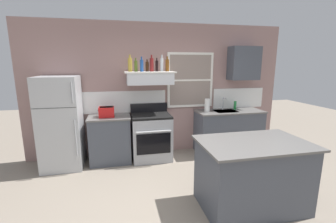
% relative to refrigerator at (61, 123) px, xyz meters
% --- Properties ---
extents(ground_plane, '(16.00, 16.00, 0.00)m').
position_rel_refrigerator_xyz_m(ground_plane, '(1.90, -1.84, -0.84)').
color(ground_plane, gray).
extents(back_wall, '(5.40, 0.11, 2.70)m').
position_rel_refrigerator_xyz_m(back_wall, '(1.93, 0.39, 0.51)').
color(back_wall, gray).
rests_on(back_wall, ground_plane).
extents(refrigerator, '(0.70, 0.72, 1.68)m').
position_rel_refrigerator_xyz_m(refrigerator, '(0.00, 0.00, 0.00)').
color(refrigerator, '#B7BABC').
rests_on(refrigerator, ground_plane).
extents(counter_left_of_stove, '(0.79, 0.63, 0.91)m').
position_rel_refrigerator_xyz_m(counter_left_of_stove, '(0.85, 0.06, -0.38)').
color(counter_left_of_stove, '#474C56').
rests_on(counter_left_of_stove, ground_plane).
extents(toaster, '(0.30, 0.20, 0.19)m').
position_rel_refrigerator_xyz_m(toaster, '(0.81, 0.01, 0.17)').
color(toaster, red).
rests_on(toaster, counter_left_of_stove).
extents(stove_range, '(0.76, 0.69, 1.09)m').
position_rel_refrigerator_xyz_m(stove_range, '(1.65, 0.02, -0.37)').
color(stove_range, '#9EA0A5').
rests_on(stove_range, ground_plane).
extents(range_hood_shelf, '(0.96, 0.52, 0.24)m').
position_rel_refrigerator_xyz_m(range_hood_shelf, '(1.65, 0.12, 0.78)').
color(range_hood_shelf, silver).
extents(bottle_champagne_gold_foil, '(0.08, 0.08, 0.32)m').
position_rel_refrigerator_xyz_m(bottle_champagne_gold_foil, '(1.28, 0.18, 1.04)').
color(bottle_champagne_gold_foil, '#B29333').
rests_on(bottle_champagne_gold_foil, range_hood_shelf).
extents(bottle_olive_oil_square, '(0.06, 0.06, 0.26)m').
position_rel_refrigerator_xyz_m(bottle_olive_oil_square, '(1.39, 0.11, 1.01)').
color(bottle_olive_oil_square, '#4C601E').
rests_on(bottle_olive_oil_square, range_hood_shelf).
extents(bottle_blue_liqueur, '(0.07, 0.07, 0.28)m').
position_rel_refrigerator_xyz_m(bottle_blue_liqueur, '(1.50, 0.07, 1.02)').
color(bottle_blue_liqueur, '#1E478C').
rests_on(bottle_blue_liqueur, range_hood_shelf).
extents(bottle_brown_stout, '(0.06, 0.06, 0.23)m').
position_rel_refrigerator_xyz_m(bottle_brown_stout, '(1.61, 0.14, 1.00)').
color(bottle_brown_stout, '#381E0F').
rests_on(bottle_brown_stout, range_hood_shelf).
extents(bottle_red_label_wine, '(0.07, 0.07, 0.32)m').
position_rel_refrigerator_xyz_m(bottle_red_label_wine, '(1.69, 0.11, 1.04)').
color(bottle_red_label_wine, maroon).
rests_on(bottle_red_label_wine, range_hood_shelf).
extents(bottle_balsamic_dark, '(0.06, 0.06, 0.26)m').
position_rel_refrigerator_xyz_m(bottle_balsamic_dark, '(1.80, 0.12, 1.01)').
color(bottle_balsamic_dark, black).
rests_on(bottle_balsamic_dark, range_hood_shelf).
extents(bottle_clear_tall, '(0.06, 0.06, 0.32)m').
position_rel_refrigerator_xyz_m(bottle_clear_tall, '(1.90, 0.15, 1.04)').
color(bottle_clear_tall, silver).
rests_on(bottle_clear_tall, range_hood_shelf).
extents(bottle_amber_wine, '(0.07, 0.07, 0.29)m').
position_rel_refrigerator_xyz_m(bottle_amber_wine, '(2.00, 0.13, 1.03)').
color(bottle_amber_wine, brown).
rests_on(bottle_amber_wine, range_hood_shelf).
extents(counter_right_with_sink, '(1.43, 0.63, 0.91)m').
position_rel_refrigerator_xyz_m(counter_right_with_sink, '(3.35, 0.06, -0.38)').
color(counter_right_with_sink, '#474C56').
rests_on(counter_right_with_sink, ground_plane).
extents(sink_faucet, '(0.03, 0.17, 0.28)m').
position_rel_refrigerator_xyz_m(sink_faucet, '(3.25, 0.16, 0.25)').
color(sink_faucet, silver).
rests_on(sink_faucet, counter_right_with_sink).
extents(paper_towel_roll, '(0.11, 0.11, 0.27)m').
position_rel_refrigerator_xyz_m(paper_towel_roll, '(2.84, 0.06, 0.21)').
color(paper_towel_roll, white).
rests_on(paper_towel_roll, counter_right_with_sink).
extents(dish_soap_bottle, '(0.06, 0.06, 0.18)m').
position_rel_refrigerator_xyz_m(dish_soap_bottle, '(3.53, 0.16, 0.16)').
color(dish_soap_bottle, '#268C3F').
rests_on(dish_soap_bottle, counter_right_with_sink).
extents(kitchen_island, '(1.40, 0.90, 0.91)m').
position_rel_refrigerator_xyz_m(kitchen_island, '(2.72, -1.85, -0.38)').
color(kitchen_island, '#474C56').
rests_on(kitchen_island, ground_plane).
extents(upper_cabinet_right, '(0.64, 0.32, 0.70)m').
position_rel_refrigerator_xyz_m(upper_cabinet_right, '(3.70, 0.20, 1.06)').
color(upper_cabinet_right, '#474C56').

